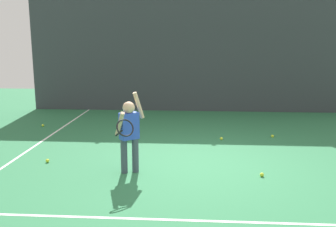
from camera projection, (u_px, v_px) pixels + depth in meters
The scene contains 14 objects.
ground_plane at pixel (199, 165), 6.59m from camera, with size 20.00×20.00×0.00m, color #2D7247.
court_line_baseline at pixel (202, 221), 4.54m from camera, with size 9.00×0.05×0.00m, color white.
court_line_sideline at pixel (36, 145), 7.79m from camera, with size 0.05×9.00×0.00m, color white.
back_fence_windscreen at pixel (198, 53), 11.24m from camera, with size 10.34×0.08×3.60m, color #383D42.
fence_post_0 at pixel (38, 50), 11.61m from camera, with size 0.09×0.09×3.75m, color slate.
fence_post_1 at pixel (117, 50), 11.45m from camera, with size 0.09×0.09×3.75m, color slate.
fence_post_2 at pixel (198, 50), 11.28m from camera, with size 0.09×0.09×3.75m, color slate.
fence_post_3 at pixel (281, 50), 11.12m from camera, with size 0.09×0.09×3.75m, color slate.
tennis_player at pixel (129, 131), 6.05m from camera, with size 0.48×0.85×1.35m.
tennis_ball_0 at pixel (221, 139), 8.20m from camera, with size 0.07×0.07×0.07m, color #CCE033.
tennis_ball_1 at pixel (43, 125), 9.46m from camera, with size 0.07×0.07×0.07m, color #CCE033.
tennis_ball_2 at pixel (272, 136), 8.41m from camera, with size 0.07×0.07×0.07m, color #CCE033.
tennis_ball_3 at pixel (262, 175), 6.00m from camera, with size 0.07×0.07×0.07m, color #CCE033.
tennis_ball_4 at pixel (47, 161), 6.69m from camera, with size 0.07×0.07×0.07m, color #CCE033.
Camera 1 is at (-0.14, -6.30, 2.18)m, focal length 39.47 mm.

